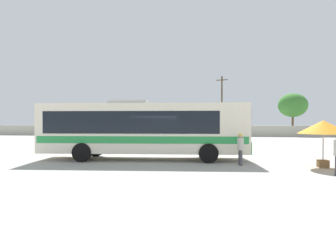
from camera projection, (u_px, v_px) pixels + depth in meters
ground_plane at (174, 145)px, 25.86m from camera, size 300.00×300.00×0.00m
perimeter_wall at (185, 131)px, 42.40m from camera, size 80.00×0.30×1.64m
coach_bus_cream_green at (142, 128)px, 16.13m from camera, size 11.92×3.30×3.46m
attendant_by_bus_door at (240, 147)px, 13.92m from camera, size 0.41×0.41×1.61m
vendor_umbrella_near_gate_pink at (70, 125)px, 22.69m from camera, size 1.89×1.89×2.28m
vendor_umbrella_secondary_orange at (323, 128)px, 13.24m from camera, size 2.32×2.32×2.26m
parked_car_leftmost_dark_blue at (73, 132)px, 39.91m from camera, size 4.12×2.13×1.45m
parked_car_second_grey at (114, 132)px, 39.40m from camera, size 4.25×2.03×1.53m
utility_pole_near at (222, 105)px, 44.09m from camera, size 1.76×0.62×9.46m
roadside_tree_left at (127, 112)px, 50.02m from camera, size 4.88×4.88×6.01m
roadside_tree_midleft at (179, 113)px, 44.76m from camera, size 3.33×3.33×5.07m
roadside_tree_midright at (206, 111)px, 48.18m from camera, size 3.42×3.42×5.60m
roadside_tree_right at (293, 105)px, 44.25m from camera, size 4.49×4.49×6.76m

